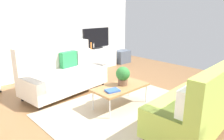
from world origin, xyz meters
TOP-DOWN VIEW (x-y plane):
  - ground_plane at (0.00, 0.00)m, footprint 7.68×7.68m
  - wall_far at (0.00, 2.80)m, footprint 6.40×0.12m
  - area_rug at (0.04, -0.30)m, footprint 2.90×2.20m
  - couch_beige at (-0.30, 1.33)m, footprint 1.98×1.05m
  - couch_green at (0.37, -1.52)m, footprint 1.94×0.94m
  - coffee_table at (0.09, -0.10)m, footprint 1.10×0.56m
  - tv_console at (1.57, 2.46)m, footprint 1.40×0.44m
  - tv at (1.57, 2.44)m, footprint 1.00×0.20m
  - storage_trunk at (2.67, 2.36)m, footprint 0.52×0.40m
  - potted_plant at (0.17, -0.07)m, footprint 0.27×0.27m
  - table_book_0 at (-0.21, -0.18)m, footprint 0.27×0.23m
  - vase_0 at (0.99, 2.51)m, footprint 0.12×0.12m
  - vase_1 at (1.17, 2.51)m, footprint 0.10×0.10m
  - bottle_0 at (1.33, 2.42)m, footprint 0.05×0.05m
  - bottle_1 at (1.44, 2.42)m, footprint 0.04×0.04m

SIDE VIEW (x-z plane):
  - ground_plane at x=0.00m, z-range 0.00..0.00m
  - area_rug at x=0.04m, z-range 0.00..0.01m
  - storage_trunk at x=2.67m, z-range 0.00..0.44m
  - tv_console at x=1.57m, z-range 0.00..0.64m
  - coffee_table at x=0.09m, z-range 0.18..0.60m
  - table_book_0 at x=-0.21m, z-range 0.42..0.45m
  - couch_beige at x=-0.30m, z-range -0.10..1.00m
  - couch_green at x=0.37m, z-range -0.10..1.00m
  - potted_plant at x=0.17m, z-range 0.44..0.80m
  - vase_1 at x=1.17m, z-range 0.64..0.76m
  - vase_0 at x=0.99m, z-range 0.64..0.76m
  - bottle_1 at x=1.44m, z-range 0.64..0.81m
  - bottle_0 at x=1.33m, z-range 0.64..0.86m
  - tv at x=1.57m, z-range 0.63..1.27m
  - wall_far at x=0.00m, z-range 0.00..2.90m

